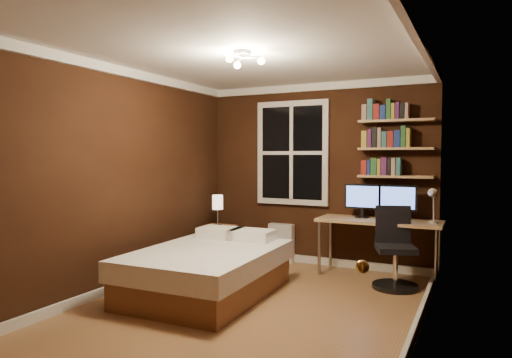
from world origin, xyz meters
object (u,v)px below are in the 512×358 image
at_px(bed, 208,270).
at_px(monitor_right, 398,202).
at_px(desk, 379,224).
at_px(nightstand, 218,244).
at_px(bedside_lamp, 218,210).
at_px(monitor_left, 362,201).
at_px(radiator, 281,243).
at_px(desk_lamp, 433,205).
at_px(office_chair, 395,258).

relative_size(bed, monitor_right, 4.08).
height_order(desk, monitor_right, monitor_right).
bearing_deg(nightstand, bedside_lamp, 0.00).
bearing_deg(bed, monitor_left, 50.11).
distance_m(bed, radiator, 1.77).
xyz_separation_m(desk, desk_lamp, (0.63, -0.08, 0.28)).
bearing_deg(monitor_right, monitor_left, 180.00).
height_order(monitor_left, monitor_right, same).
xyz_separation_m(nightstand, desk, (2.18, 0.27, 0.39)).
bearing_deg(office_chair, bed, -166.91).
bearing_deg(office_chair, monitor_left, 115.56).
bearing_deg(bedside_lamp, radiator, 31.02).
relative_size(nightstand, office_chair, 0.57).
height_order(nightstand, desk, desk).
distance_m(bedside_lamp, monitor_right, 2.42).
bearing_deg(office_chair, desk_lamp, 21.38).
relative_size(desk, monitor_right, 3.29).
height_order(nightstand, radiator, radiator).
xyz_separation_m(radiator, desk, (1.40, -0.20, 0.38)).
xyz_separation_m(bed, desk, (1.52, 1.56, 0.39)).
distance_m(nightstand, desk_lamp, 2.90).
height_order(bed, desk_lamp, desk_lamp).
bearing_deg(radiator, monitor_right, -4.39).
distance_m(bedside_lamp, monitor_left, 1.99).
xyz_separation_m(nightstand, desk_lamp, (2.81, 0.18, 0.67)).
xyz_separation_m(bedside_lamp, desk_lamp, (2.81, 0.18, 0.19)).
bearing_deg(nightstand, monitor_left, 6.78).
distance_m(monitor_left, office_chair, 0.90).
height_order(nightstand, office_chair, office_chair).
xyz_separation_m(radiator, monitor_right, (1.62, -0.12, 0.66)).
bearing_deg(radiator, office_chair, -20.02).
bearing_deg(desk_lamp, nightstand, -176.29).
bearing_deg(desk_lamp, radiator, 172.09).
bearing_deg(monitor_right, desk_lamp, -20.63).
height_order(bed, radiator, bed).
xyz_separation_m(desk, monitor_right, (0.21, 0.08, 0.28)).
height_order(bed, monitor_left, monitor_left).
height_order(bedside_lamp, desk_lamp, desk_lamp).
bearing_deg(radiator, desk_lamp, -7.91).
relative_size(desk, monitor_left, 3.29).
distance_m(bed, nightstand, 1.45).
distance_m(radiator, monitor_right, 1.75).
relative_size(nightstand, desk_lamp, 1.19).
xyz_separation_m(bed, office_chair, (1.79, 1.16, 0.08)).
height_order(desk, office_chair, office_chair).
bearing_deg(monitor_left, bedside_lamp, -170.08).
relative_size(monitor_right, desk_lamp, 1.04).
bearing_deg(bedside_lamp, desk_lamp, 3.71).
relative_size(bed, desk_lamp, 4.24).
relative_size(nightstand, bedside_lamp, 1.21).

